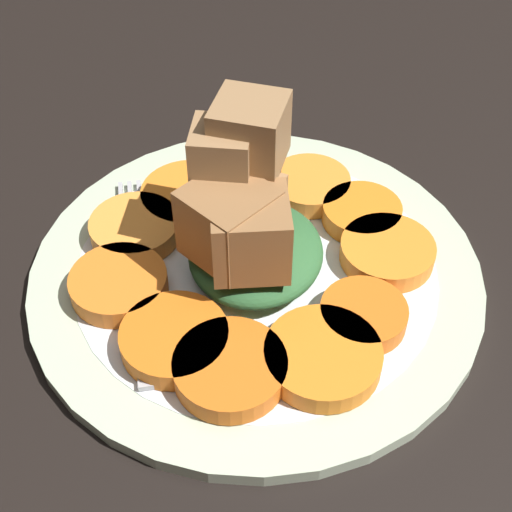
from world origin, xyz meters
TOP-DOWN VIEW (x-y plane):
  - table_slab at (0.00, 0.00)cm, footprint 120.00×120.00cm
  - plate at (0.00, 0.00)cm, footprint 29.86×29.86cm
  - carrot_slice_0 at (-5.32, -5.74)cm, footprint 6.90×6.90cm
  - carrot_slice_1 at (-1.52, -8.66)cm, footprint 6.17×6.17cm
  - carrot_slice_2 at (3.60, -8.21)cm, footprint 6.22×6.22cm
  - carrot_slice_3 at (7.27, -3.65)cm, footprint 6.47×6.47cm
  - carrot_slice_4 at (8.80, 0.18)cm, footprint 6.60×6.60cm
  - carrot_slice_5 at (7.10, 5.12)cm, footprint 6.87×6.87cm
  - carrot_slice_6 at (3.56, 7.24)cm, footprint 5.34×5.34cm
  - carrot_slice_7 at (-2.13, 8.45)cm, footprint 6.26×6.26cm
  - carrot_slice_8 at (-5.65, 6.54)cm, footprint 5.51×5.51cm
  - carrot_slice_9 at (-8.06, 2.61)cm, footprint 5.86×5.86cm
  - carrot_slice_10 at (-7.94, -2.37)cm, footprint 5.72×5.72cm
  - center_pile at (0.17, -0.61)cm, footprint 9.69×9.04cm
  - fork at (1.46, -7.52)cm, footprint 17.89×7.56cm

SIDE VIEW (x-z plane):
  - table_slab at x=0.00cm, z-range 0.00..2.00cm
  - plate at x=0.00cm, z-range 1.99..3.04cm
  - fork at x=1.46cm, z-range 3.10..3.50cm
  - carrot_slice_0 at x=-5.32cm, z-range 3.10..4.47cm
  - carrot_slice_1 at x=-1.52cm, z-range 3.10..4.47cm
  - carrot_slice_2 at x=3.60cm, z-range 3.10..4.47cm
  - carrot_slice_3 at x=7.27cm, z-range 3.10..4.47cm
  - carrot_slice_4 at x=8.80cm, z-range 3.10..4.47cm
  - carrot_slice_5 at x=7.10cm, z-range 3.10..4.47cm
  - carrot_slice_6 at x=3.56cm, z-range 3.10..4.47cm
  - carrot_slice_7 at x=-2.13cm, z-range 3.10..4.47cm
  - carrot_slice_8 at x=-5.65cm, z-range 3.10..4.47cm
  - carrot_slice_9 at x=-8.06cm, z-range 3.10..4.47cm
  - carrot_slice_10 at x=-7.94cm, z-range 3.10..4.47cm
  - center_pile at x=0.17cm, z-range 1.90..12.93cm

